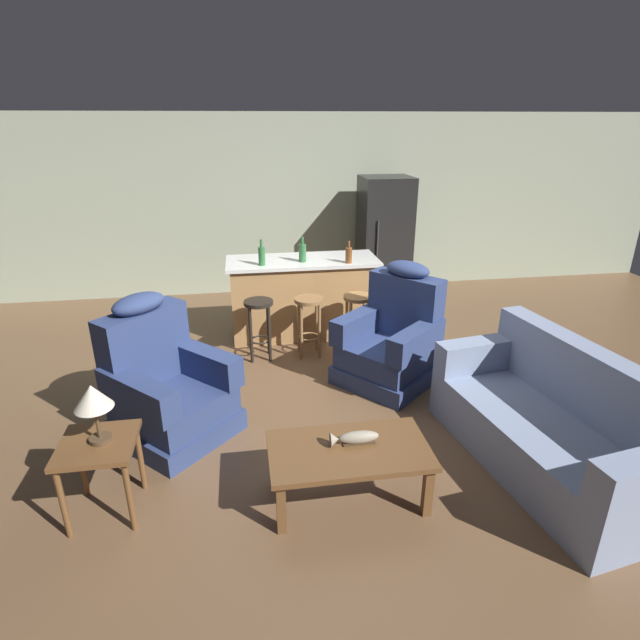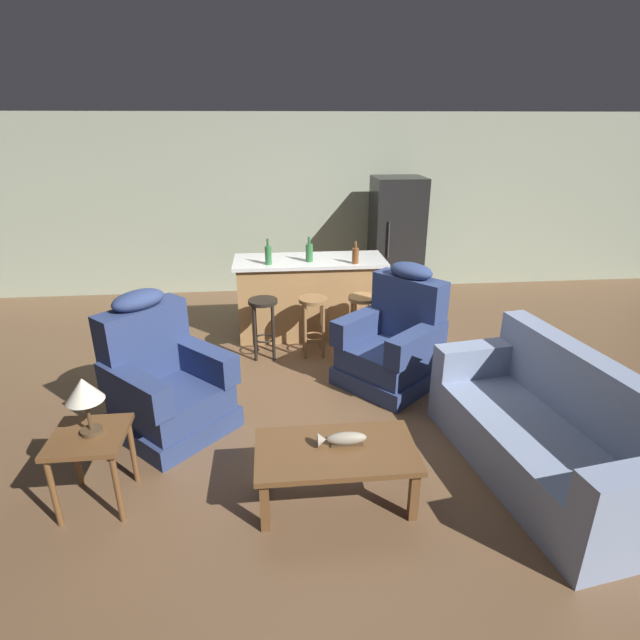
{
  "view_description": "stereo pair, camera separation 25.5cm",
  "coord_description": "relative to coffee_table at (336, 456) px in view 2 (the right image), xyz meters",
  "views": [
    {
      "loc": [
        -0.69,
        -4.38,
        2.5
      ],
      "look_at": [
        -0.02,
        -0.1,
        0.75
      ],
      "focal_mm": 28.0,
      "sensor_mm": 36.0,
      "label": 1
    },
    {
      "loc": [
        -0.44,
        -4.41,
        2.5
      ],
      "look_at": [
        -0.02,
        -0.1,
        0.75
      ],
      "focal_mm": 28.0,
      "sensor_mm": 36.0,
      "label": 2
    }
  ],
  "objects": [
    {
      "name": "refrigerator",
      "position": [
        1.4,
        4.17,
        0.52
      ],
      "size": [
        0.7,
        0.69,
        1.76
      ],
      "color": "black",
      "rests_on": "ground_plane"
    },
    {
      "name": "bar_stool_right",
      "position": [
        0.6,
        2.34,
        0.11
      ],
      "size": [
        0.32,
        0.32,
        0.68
      ],
      "color": "#A87A47",
      "rests_on": "ground_plane"
    },
    {
      "name": "bar_stool_middle",
      "position": [
        0.05,
        2.34,
        0.11
      ],
      "size": [
        0.32,
        0.32,
        0.68
      ],
      "color": "olive",
      "rests_on": "ground_plane"
    },
    {
      "name": "bottle_tall_green",
      "position": [
        -0.43,
        2.79,
        0.7
      ],
      "size": [
        0.08,
        0.08,
        0.3
      ],
      "color": "#2D6B38",
      "rests_on": "kitchen_island"
    },
    {
      "name": "bar_stool_left",
      "position": [
        -0.5,
        2.34,
        0.11
      ],
      "size": [
        0.32,
        0.32,
        0.68
      ],
      "color": "black",
      "rests_on": "ground_plane"
    },
    {
      "name": "kitchen_island",
      "position": [
        0.06,
        2.97,
        0.11
      ],
      "size": [
        1.8,
        0.7,
        0.95
      ],
      "color": "#AD7F4C",
      "rests_on": "ground_plane"
    },
    {
      "name": "coffee_table",
      "position": [
        0.0,
        0.0,
        0.0
      ],
      "size": [
        1.1,
        0.6,
        0.42
      ],
      "color": "brown",
      "rests_on": "ground_plane"
    },
    {
      "name": "recliner_near_island",
      "position": [
        0.8,
        1.66,
        0.06
      ],
      "size": [
        1.18,
        1.18,
        1.2
      ],
      "rotation": [
        0.0,
        0.0,
        3.85
      ],
      "color": "navy",
      "rests_on": "ground_plane"
    },
    {
      "name": "recliner_near_lamp",
      "position": [
        -1.33,
        1.04,
        0.06
      ],
      "size": [
        1.19,
        1.19,
        1.2
      ],
      "rotation": [
        0.0,
        0.0,
        -0.78
      ],
      "color": "navy",
      "rests_on": "ground_plane"
    },
    {
      "name": "bottle_short_amber",
      "position": [
        0.05,
        2.87,
        0.7
      ],
      "size": [
        0.08,
        0.08,
        0.29
      ],
      "color": "#2D6B38",
      "rests_on": "kitchen_island"
    },
    {
      "name": "couch",
      "position": [
        1.6,
        0.13,
        -0.02
      ],
      "size": [
        1.12,
        2.01,
        0.94
      ],
      "rotation": [
        0.0,
        0.0,
        3.3
      ],
      "color": "#8493B2",
      "rests_on": "ground_plane"
    },
    {
      "name": "bottle_wine_dark",
      "position": [
        0.57,
        2.73,
        0.68
      ],
      "size": [
        0.08,
        0.08,
        0.25
      ],
      "color": "brown",
      "rests_on": "kitchen_island"
    },
    {
      "name": "back_wall",
      "position": [
        0.06,
        4.75,
        0.94
      ],
      "size": [
        12.0,
        0.05,
        2.6
      ],
      "color": "#9EA88E",
      "rests_on": "ground_plane"
    },
    {
      "name": "end_table",
      "position": [
        -1.64,
        0.13,
        0.1
      ],
      "size": [
        0.48,
        0.48,
        0.56
      ],
      "color": "brown",
      "rests_on": "ground_plane"
    },
    {
      "name": "ground_plane",
      "position": [
        0.06,
        1.62,
        -0.36
      ],
      "size": [
        12.0,
        12.0,
        0.0
      ],
      "color": "brown"
    },
    {
      "name": "fish_figurine",
      "position": [
        0.05,
        0.05,
        0.1
      ],
      "size": [
        0.34,
        0.1,
        0.1
      ],
      "color": "#4C3823",
      "rests_on": "coffee_table"
    },
    {
      "name": "table_lamp",
      "position": [
        -1.62,
        0.14,
        0.5
      ],
      "size": [
        0.24,
        0.24,
        0.41
      ],
      "color": "#4C3823",
      "rests_on": "end_table"
    }
  ]
}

